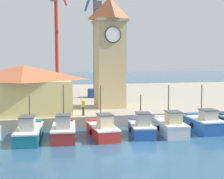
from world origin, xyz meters
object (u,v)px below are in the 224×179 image
clock_tower (110,50)px  fishing_boat_left_inner (29,132)px  fishing_boat_mid_left (64,130)px  warehouse_left (24,89)px  port_crane_near (95,57)px  fishing_boat_right_inner (170,126)px  port_crane_far (57,51)px  fishing_boat_center (103,129)px  fishing_boat_right_outer (204,123)px  dock_worker_near_tower (83,107)px  fishing_boat_mid_right (141,128)px

clock_tower → fishing_boat_left_inner: bearing=-134.4°
fishing_boat_left_inner → fishing_boat_mid_left: (2.76, -0.12, 0.02)m
warehouse_left → port_crane_near: 15.53m
fishing_boat_right_inner → port_crane_far: port_crane_far is taller
warehouse_left → port_crane_far: 18.56m
fishing_boat_center → warehouse_left: bearing=132.4°
fishing_boat_left_inner → fishing_boat_center: size_ratio=1.10×
port_crane_near → fishing_boat_right_outer: bearing=-70.7°
clock_tower → warehouse_left: bearing=-168.1°
fishing_boat_left_inner → port_crane_far: port_crane_far is taller
warehouse_left → port_crane_far: port_crane_far is taller
fishing_boat_center → dock_worker_near_tower: bearing=102.9°
fishing_boat_mid_left → clock_tower: clock_tower is taller
dock_worker_near_tower → fishing_boat_right_outer: bearing=-22.2°
fishing_boat_center → fishing_boat_right_inner: (6.00, -0.27, 0.04)m
clock_tower → port_crane_near: size_ratio=0.85×
fishing_boat_center → fishing_boat_right_inner: bearing=-2.6°
fishing_boat_right_inner → fishing_boat_mid_left: bearing=177.1°
fishing_boat_mid_right → clock_tower: (-0.66, 9.38, 6.95)m
fishing_boat_mid_left → port_crane_near: size_ratio=0.29×
fishing_boat_mid_right → warehouse_left: 12.78m
fishing_boat_mid_left → fishing_boat_right_inner: bearing=-2.9°
clock_tower → dock_worker_near_tower: bearing=-127.6°
fishing_boat_mid_left → fishing_boat_right_inner: (9.25, -0.47, 0.01)m
fishing_boat_center → fishing_boat_mid_right: 3.39m
warehouse_left → port_crane_far: bearing=76.0°
fishing_boat_left_inner → port_crane_far: size_ratio=0.29×
fishing_boat_left_inner → fishing_boat_mid_right: bearing=-2.8°
fishing_boat_left_inner → dock_worker_near_tower: fishing_boat_left_inner is taller
fishing_boat_center → fishing_boat_mid_right: size_ratio=1.12×
fishing_boat_left_inner → port_crane_near: port_crane_near is taller
clock_tower → port_crane_near: port_crane_near is taller
fishing_boat_mid_left → fishing_boat_center: fishing_boat_mid_left is taller
fishing_boat_mid_left → port_crane_near: port_crane_near is taller
fishing_boat_left_inner → fishing_boat_mid_left: fishing_boat_mid_left is taller
fishing_boat_right_inner → clock_tower: (-3.28, 9.51, 6.91)m
fishing_boat_right_inner → clock_tower: size_ratio=0.35×
fishing_boat_right_outer → dock_worker_near_tower: (-10.48, 4.28, 1.22)m
fishing_boat_left_inner → warehouse_left: (-0.62, 6.94, 2.90)m
fishing_boat_right_outer → port_crane_far: size_ratio=0.25×
fishing_boat_center → fishing_boat_right_outer: fishing_boat_center is taller
dock_worker_near_tower → fishing_boat_mid_left: bearing=-118.1°
warehouse_left → port_crane_near: size_ratio=0.58×
fishing_boat_right_inner → port_crane_near: (-3.18, 19.40, 6.20)m
fishing_boat_center → clock_tower: 11.88m
fishing_boat_center → fishing_boat_right_outer: size_ratio=1.08×
clock_tower → dock_worker_near_tower: size_ratio=8.59×
port_crane_far → dock_worker_near_tower: size_ratio=11.17×
clock_tower → port_crane_far: 16.32m
fishing_boat_left_inner → fishing_boat_mid_right: size_ratio=1.23×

